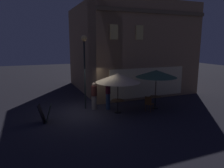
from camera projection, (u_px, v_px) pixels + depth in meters
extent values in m
plane|color=#22212A|center=(89.00, 112.00, 12.65)|extent=(60.00, 60.00, 0.00)
cube|color=#A27C55|center=(147.00, 50.00, 15.94)|extent=(8.57, 1.83, 7.06)
cube|color=#A27C55|center=(91.00, 49.00, 17.74)|extent=(1.83, 8.54, 7.06)
cube|color=brown|center=(156.00, 12.00, 14.56)|extent=(8.57, 0.12, 0.25)
cube|color=#D9C16B|center=(114.00, 32.00, 13.71)|extent=(0.55, 0.06, 0.95)
cube|color=#D9C16B|center=(140.00, 32.00, 14.41)|extent=(0.55, 0.06, 0.95)
cube|color=beige|center=(148.00, 82.00, 15.35)|extent=(6.00, 0.08, 2.10)
cylinder|color=black|center=(85.00, 75.00, 12.99)|extent=(0.10, 0.10, 4.21)
sphere|color=#FACA6A|center=(84.00, 38.00, 12.57)|extent=(0.37, 0.37, 0.37)
cube|color=black|center=(49.00, 113.00, 10.97)|extent=(0.42, 0.61, 0.96)
cube|color=black|center=(42.00, 114.00, 10.92)|extent=(0.42, 0.61, 0.96)
cylinder|color=black|center=(118.00, 112.00, 12.60)|extent=(0.40, 0.40, 0.03)
cylinder|color=black|center=(118.00, 107.00, 12.53)|extent=(0.06, 0.06, 0.74)
cylinder|color=#513821|center=(118.00, 100.00, 12.46)|extent=(0.75, 0.75, 0.03)
cylinder|color=black|center=(155.00, 108.00, 13.42)|extent=(0.40, 0.40, 0.03)
cylinder|color=black|center=(155.00, 103.00, 13.35)|extent=(0.06, 0.06, 0.75)
cylinder|color=brown|center=(155.00, 97.00, 13.28)|extent=(0.68, 0.68, 0.03)
cylinder|color=black|center=(118.00, 112.00, 12.60)|extent=(0.36, 0.36, 0.06)
cylinder|color=#4A3122|center=(118.00, 94.00, 12.38)|extent=(0.05, 0.05, 2.30)
cone|color=beige|center=(118.00, 78.00, 12.20)|extent=(2.58, 2.58, 0.51)
cylinder|color=black|center=(155.00, 108.00, 13.42)|extent=(0.36, 0.36, 0.06)
cylinder|color=#4E301E|center=(156.00, 90.00, 13.20)|extent=(0.05, 0.05, 2.38)
cone|color=#33553F|center=(156.00, 74.00, 13.00)|extent=(2.50, 2.50, 0.43)
cylinder|color=#5A3516|center=(148.00, 107.00, 13.02)|extent=(0.03, 0.03, 0.45)
cylinder|color=#5A3516|center=(153.00, 108.00, 12.82)|extent=(0.03, 0.03, 0.45)
cylinder|color=#5A3516|center=(146.00, 108.00, 12.76)|extent=(0.03, 0.03, 0.45)
cylinder|color=#5A3516|center=(151.00, 109.00, 12.56)|extent=(0.03, 0.03, 0.45)
cube|color=#5A3516|center=(150.00, 104.00, 12.75)|extent=(0.57, 0.57, 0.04)
cube|color=#5A3516|center=(148.00, 101.00, 12.55)|extent=(0.25, 0.38, 0.46)
cylinder|color=#243650|center=(108.00, 101.00, 13.14)|extent=(0.26, 0.26, 1.00)
cylinder|color=#47121F|center=(108.00, 89.00, 12.98)|extent=(0.31, 0.31, 0.60)
sphere|color=tan|center=(108.00, 82.00, 12.91)|extent=(0.22, 0.22, 0.22)
cylinder|color=gray|center=(94.00, 102.00, 13.20)|extent=(0.31, 0.31, 0.86)
cylinder|color=#441E1A|center=(94.00, 91.00, 13.06)|extent=(0.37, 0.37, 0.61)
sphere|color=tan|center=(94.00, 84.00, 12.98)|extent=(0.22, 0.22, 0.22)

